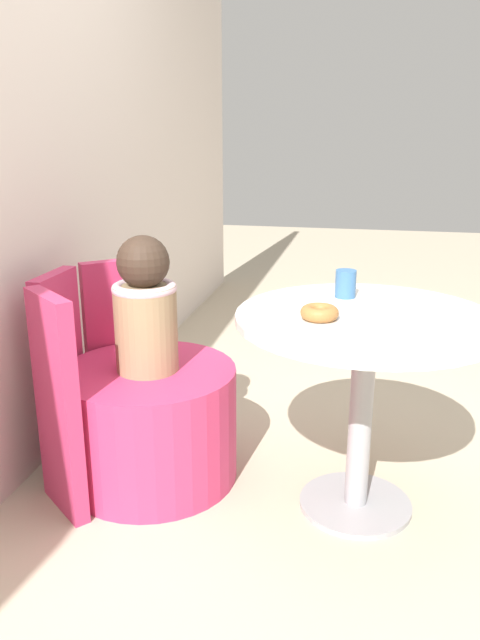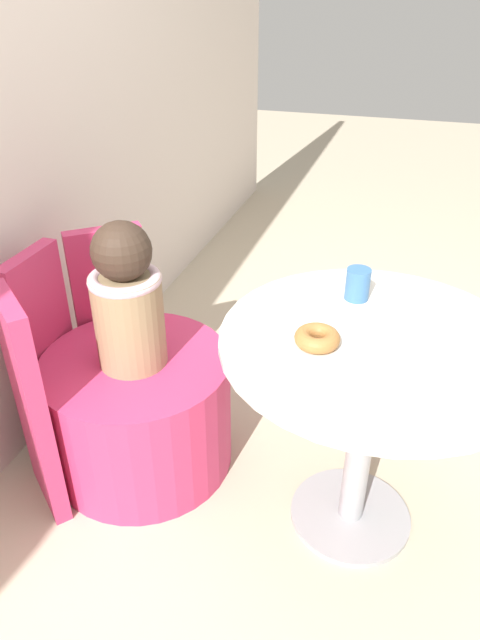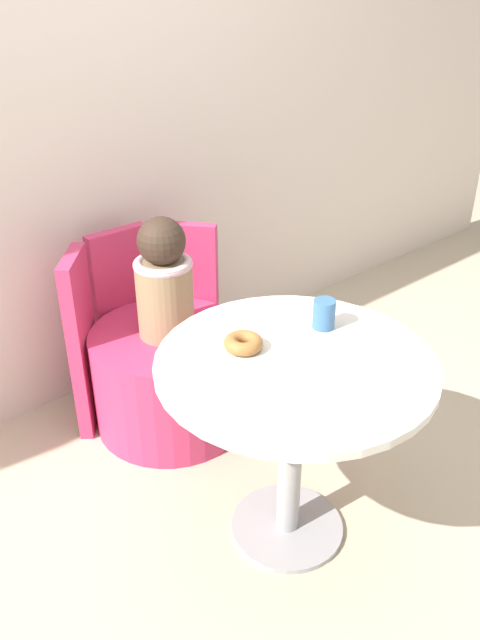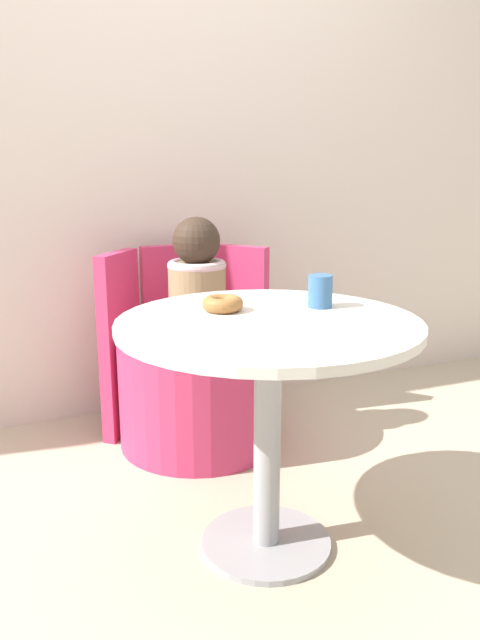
{
  "view_description": "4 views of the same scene",
  "coord_description": "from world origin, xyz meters",
  "views": [
    {
      "loc": [
        -1.75,
        -0.04,
        1.19
      ],
      "look_at": [
        0.09,
        0.35,
        0.61
      ],
      "focal_mm": 35.0,
      "sensor_mm": 36.0,
      "label": 1
    },
    {
      "loc": [
        -1.17,
        -0.08,
        1.43
      ],
      "look_at": [
        0.06,
        0.31,
        0.65
      ],
      "focal_mm": 32.0,
      "sensor_mm": 36.0,
      "label": 2
    },
    {
      "loc": [
        -0.99,
        -1.05,
        1.59
      ],
      "look_at": [
        0.12,
        0.25,
        0.64
      ],
      "focal_mm": 35.0,
      "sensor_mm": 36.0,
      "label": 3
    },
    {
      "loc": [
        -0.59,
        -1.45,
        1.04
      ],
      "look_at": [
        0.12,
        0.28,
        0.58
      ],
      "focal_mm": 35.0,
      "sensor_mm": 36.0,
      "label": 4
    }
  ],
  "objects": [
    {
      "name": "tub_chair",
      "position": [
        0.11,
        0.67,
        0.2
      ],
      "size": [
        0.6,
        0.6,
        0.41
      ],
      "color": "#C63360",
      "rests_on": "ground_plane"
    },
    {
      "name": "round_table",
      "position": [
        0.07,
        -0.05,
        0.52
      ],
      "size": [
        0.79,
        0.79,
        0.66
      ],
      "color": "#99999E",
      "rests_on": "ground_plane"
    },
    {
      "name": "cup",
      "position": [
        0.26,
        0.03,
        0.7
      ],
      "size": [
        0.07,
        0.07,
        0.09
      ],
      "color": "#386699",
      "rests_on": "round_table"
    },
    {
      "name": "child_figure",
      "position": [
        0.11,
        0.67,
        0.62
      ],
      "size": [
        0.21,
        0.21,
        0.46
      ],
      "color": "#937A56",
      "rests_on": "tub_chair"
    },
    {
      "name": "ground_plane",
      "position": [
        0.0,
        0.0,
        0.0
      ],
      "size": [
        12.0,
        12.0,
        0.0
      ],
      "primitive_type": "plane",
      "color": "#B7A88E"
    },
    {
      "name": "donut",
      "position": [
        -0.01,
        0.09,
        0.68
      ],
      "size": [
        0.11,
        0.11,
        0.04
      ],
      "color": "#9E6633",
      "rests_on": "round_table"
    },
    {
      "name": "booth_backrest",
      "position": [
        0.11,
        0.92,
        0.36
      ],
      "size": [
        0.7,
        0.25,
        0.72
      ],
      "color": "#C63360",
      "rests_on": "ground_plane"
    }
  ]
}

